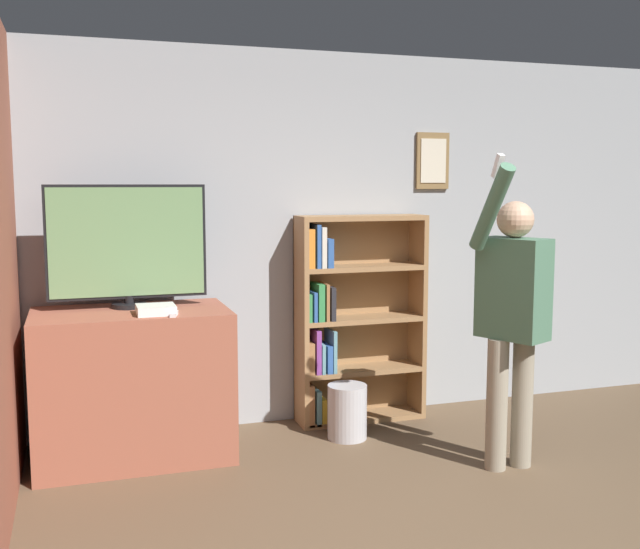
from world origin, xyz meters
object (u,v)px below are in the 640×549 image
object	(u,v)px
game_console	(156,310)
bookshelf	(349,319)
television	(127,245)
waste_bin	(347,412)
person	(513,309)

from	to	relation	value
game_console	bookshelf	size ratio (longest dim) A/B	0.15
television	bookshelf	size ratio (longest dim) A/B	0.66
bookshelf	waste_bin	world-z (taller)	bookshelf
television	waste_bin	xyz separation A→B (m)	(1.43, -0.21, -1.18)
waste_bin	person	bearing A→B (deg)	-46.83
game_console	television	bearing A→B (deg)	115.17
television	game_console	bearing A→B (deg)	-64.83
bookshelf	waste_bin	xyz separation A→B (m)	(-0.15, -0.38, -0.57)
television	person	bearing A→B (deg)	-25.13
bookshelf	person	distance (m)	1.37
television	waste_bin	world-z (taller)	television
person	waste_bin	size ratio (longest dim) A/B	5.10
television	waste_bin	size ratio (longest dim) A/B	2.65
television	bookshelf	xyz separation A→B (m)	(1.57, 0.17, -0.60)
game_console	bookshelf	world-z (taller)	bookshelf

